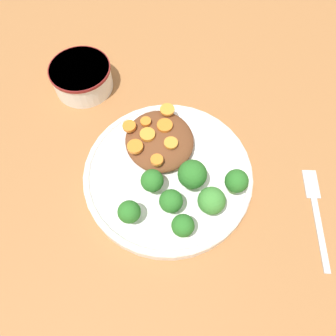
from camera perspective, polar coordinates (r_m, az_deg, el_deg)
ground_plane at (r=0.58m, az=0.00°, el=-1.69°), size 4.00×4.00×0.00m
plate at (r=0.56m, az=0.00°, el=-1.05°), size 0.29×0.29×0.03m
dip_bowl at (r=0.69m, az=-14.80°, el=15.20°), size 0.12×0.12×0.05m
stew_mound at (r=0.57m, az=-1.92°, el=4.74°), size 0.13×0.12×0.03m
broccoli_floret_0 at (r=0.51m, az=-2.78°, el=-2.28°), size 0.04×0.04×0.05m
broccoli_floret_1 at (r=0.50m, az=7.58°, el=-5.71°), size 0.04×0.04×0.06m
broccoli_floret_2 at (r=0.52m, az=4.24°, el=-1.20°), size 0.05×0.05×0.06m
broccoli_floret_3 at (r=0.50m, az=-6.76°, el=-7.65°), size 0.04×0.04×0.05m
broccoli_floret_4 at (r=0.50m, az=0.53°, el=-5.84°), size 0.04×0.04×0.05m
broccoli_floret_5 at (r=0.52m, az=11.81°, el=-2.32°), size 0.04×0.04×0.05m
broccoli_floret_6 at (r=0.49m, az=2.60°, el=-10.10°), size 0.03×0.03×0.05m
carrot_slice_0 at (r=0.56m, az=-3.59°, el=5.83°), size 0.03×0.03×0.01m
carrot_slice_1 at (r=0.55m, az=0.51°, el=4.38°), size 0.02×0.02×0.00m
carrot_slice_2 at (r=0.59m, az=-0.12°, el=10.13°), size 0.03×0.03×0.00m
carrot_slice_3 at (r=0.54m, az=-5.74°, el=3.73°), size 0.03×0.03×0.01m
carrot_slice_4 at (r=0.57m, az=-3.90°, el=8.08°), size 0.02×0.02×0.01m
carrot_slice_5 at (r=0.53m, az=-1.95°, el=1.40°), size 0.02×0.02×0.01m
carrot_slice_6 at (r=0.57m, az=-0.57°, el=7.42°), size 0.03×0.03×0.01m
carrot_slice_7 at (r=0.57m, az=-6.78°, el=7.24°), size 0.02×0.02×0.01m
fork at (r=0.60m, az=24.33°, el=-6.27°), size 0.17×0.07×0.01m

